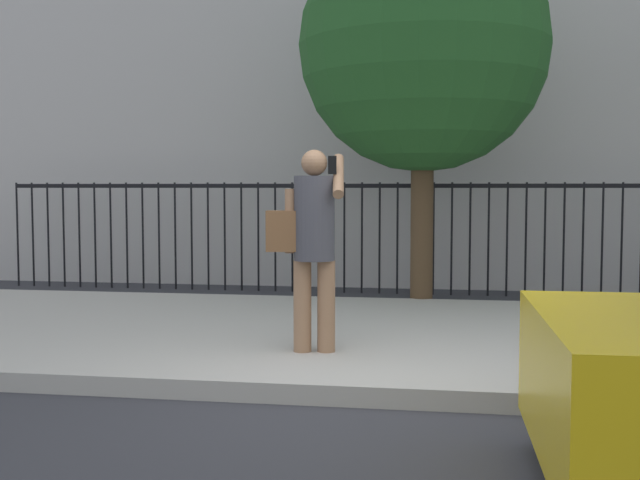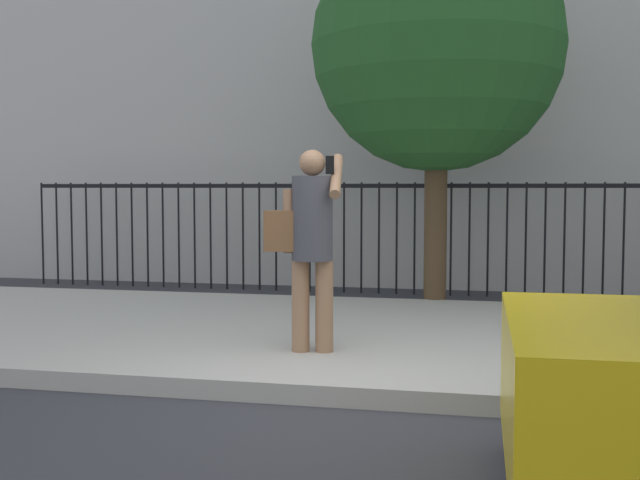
{
  "view_description": "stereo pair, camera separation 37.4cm",
  "coord_description": "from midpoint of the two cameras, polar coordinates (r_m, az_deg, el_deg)",
  "views": [
    {
      "loc": [
        0.55,
        -5.32,
        1.53
      ],
      "look_at": [
        -0.53,
        1.41,
        1.07
      ],
      "focal_mm": 44.03,
      "sensor_mm": 36.0,
      "label": 1
    },
    {
      "loc": [
        0.92,
        -5.25,
        1.53
      ],
      "look_at": [
        -0.53,
        1.41,
        1.07
      ],
      "focal_mm": 44.03,
      "sensor_mm": 36.0,
      "label": 2
    }
  ],
  "objects": [
    {
      "name": "ground_plane",
      "position": [
        5.55,
        1.16,
        -12.15
      ],
      "size": [
        60.0,
        60.0,
        0.0
      ],
      "primitive_type": "plane",
      "color": "#333338"
    },
    {
      "name": "sidewalk",
      "position": [
        7.66,
        3.47,
        -7.1
      ],
      "size": [
        28.0,
        4.4,
        0.15
      ],
      "primitive_type": "cube",
      "color": "#B2ADA3",
      "rests_on": "ground"
    },
    {
      "name": "iron_fence",
      "position": [
        11.22,
        5.36,
        1.24
      ],
      "size": [
        12.03,
        0.04,
        1.6
      ],
      "color": "black",
      "rests_on": "ground"
    },
    {
      "name": "pedestrian_on_phone",
      "position": [
        6.53,
        -2.29,
        0.36
      ],
      "size": [
        0.68,
        0.5,
        1.69
      ],
      "color": "#936B4C",
      "rests_on": "sidewalk"
    },
    {
      "name": "street_tree_near",
      "position": [
        9.94,
        6.43,
        13.73
      ],
      "size": [
        3.07,
        3.07,
        4.78
      ],
      "color": "#4C3823",
      "rests_on": "ground"
    }
  ]
}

